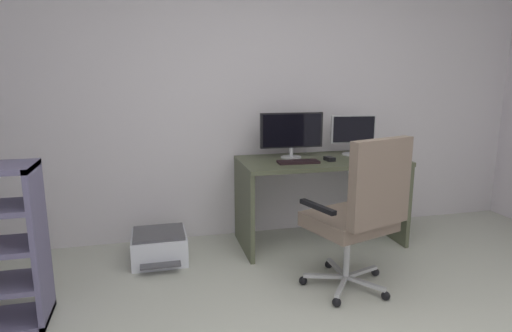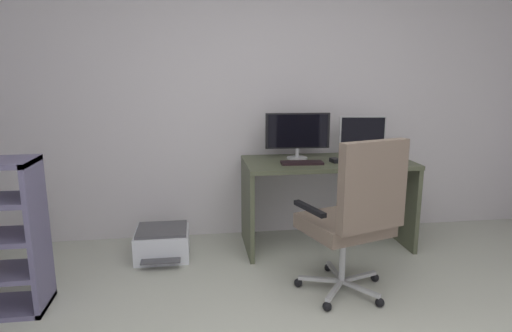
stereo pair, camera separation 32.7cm
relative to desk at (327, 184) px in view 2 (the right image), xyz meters
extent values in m
cube|color=silver|center=(-0.54, 0.44, 0.84)|extent=(5.46, 0.10, 2.79)
cube|color=#4C513B|center=(0.00, 0.00, 0.19)|extent=(1.41, 0.67, 0.04)
cube|color=#4C513B|center=(-0.69, 0.00, -0.19)|extent=(0.04, 0.64, 0.72)
cube|color=#4C513B|center=(0.69, 0.00, -0.19)|extent=(0.04, 0.64, 0.72)
cylinder|color=#B2B5B7|center=(-0.24, 0.11, 0.21)|extent=(0.18, 0.18, 0.01)
cylinder|color=#B2B5B7|center=(-0.24, 0.11, 0.26)|extent=(0.03, 0.03, 0.09)
cube|color=black|center=(-0.24, 0.11, 0.45)|extent=(0.55, 0.06, 0.30)
cube|color=black|center=(-0.24, 0.09, 0.45)|extent=(0.51, 0.02, 0.28)
cylinder|color=#B2B5B7|center=(0.34, 0.11, 0.21)|extent=(0.18, 0.18, 0.01)
cylinder|color=#B2B5B7|center=(0.34, 0.11, 0.27)|extent=(0.03, 0.03, 0.11)
cube|color=#B7BABC|center=(0.34, 0.11, 0.44)|extent=(0.40, 0.09, 0.25)
cube|color=black|center=(0.34, 0.09, 0.44)|extent=(0.37, 0.06, 0.23)
cube|color=black|center=(-0.25, -0.11, 0.22)|extent=(0.35, 0.15, 0.02)
cube|color=black|center=(0.04, -0.09, 0.22)|extent=(0.08, 0.11, 0.03)
cube|color=#B7BABC|center=(0.01, -0.78, -0.48)|extent=(0.30, 0.12, 0.02)
sphere|color=black|center=(0.16, -0.73, -0.52)|extent=(0.06, 0.06, 0.06)
cube|color=#B7BABC|center=(-0.13, -0.67, -0.48)|extent=(0.03, 0.30, 0.02)
sphere|color=black|center=(-0.13, -0.52, -0.52)|extent=(0.06, 0.06, 0.06)
cube|color=#B7BABC|center=(-0.27, -0.78, -0.48)|extent=(0.30, 0.12, 0.02)
sphere|color=black|center=(-0.41, -0.73, -0.52)|extent=(0.06, 0.06, 0.06)
cube|color=#B7BABC|center=(-0.22, -0.95, -0.48)|extent=(0.20, 0.26, 0.02)
sphere|color=black|center=(-0.31, -1.07, -0.52)|extent=(0.06, 0.06, 0.06)
cube|color=#B7BABC|center=(-0.04, -0.95, -0.48)|extent=(0.20, 0.26, 0.02)
sphere|color=black|center=(0.05, -1.07, -0.52)|extent=(0.06, 0.06, 0.06)
cylinder|color=#B7BABC|center=(-0.13, -0.82, -0.30)|extent=(0.04, 0.04, 0.37)
cube|color=#746254|center=(-0.13, -0.82, -0.07)|extent=(0.64, 0.60, 0.10)
cube|color=#746254|center=(-0.05, -1.07, 0.26)|extent=(0.48, 0.21, 0.56)
cube|color=black|center=(-0.40, -0.91, 0.08)|extent=(0.14, 0.32, 0.03)
cube|color=black|center=(0.14, -0.74, 0.08)|extent=(0.14, 0.32, 0.03)
cube|color=slate|center=(-2.09, -0.76, -0.06)|extent=(0.03, 0.33, 0.98)
cube|color=silver|center=(-1.40, -0.07, -0.44)|extent=(0.43, 0.38, 0.22)
cube|color=#4C4C51|center=(-1.40, -0.07, -0.32)|extent=(0.40, 0.35, 0.02)
cube|color=#4C4C51|center=(-1.40, -0.31, -0.48)|extent=(0.30, 0.10, 0.01)
camera|label=1|loc=(-1.42, -3.41, 0.93)|focal=30.28mm
camera|label=2|loc=(-1.10, -3.47, 0.93)|focal=30.28mm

